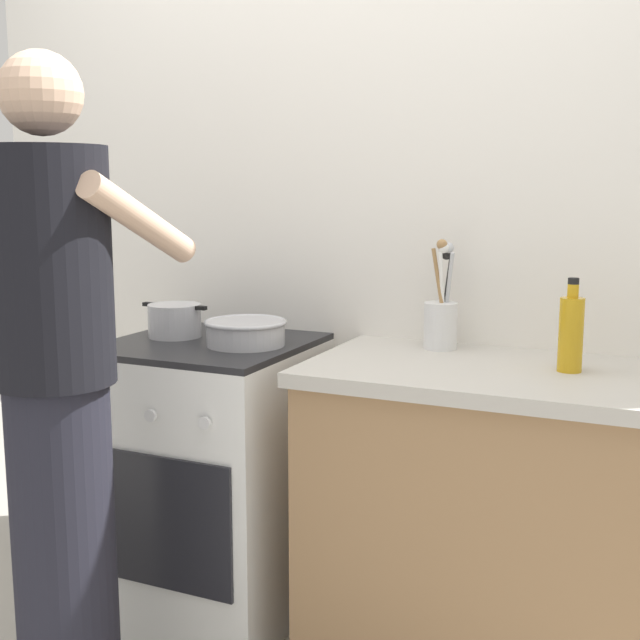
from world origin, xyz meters
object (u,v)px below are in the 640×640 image
object	(u,v)px
person	(58,398)
utensil_crock	(441,317)
mixing_bowl	(246,331)
pot	(175,320)
oil_bottle	(571,332)
stove_range	(211,478)

from	to	relation	value
person	utensil_crock	bearing A→B (deg)	47.16
mixing_bowl	person	distance (m)	0.65
pot	mixing_bowl	size ratio (longest dim) A/B	0.93
utensil_crock	oil_bottle	xyz separation A→B (m)	(0.40, -0.16, 0.01)
stove_range	oil_bottle	bearing A→B (deg)	1.95
oil_bottle	mixing_bowl	bearing A→B (deg)	-177.49
mixing_bowl	person	world-z (taller)	person
pot	utensil_crock	bearing A→B (deg)	11.24
mixing_bowl	person	bearing A→B (deg)	-107.50
stove_range	oil_bottle	world-z (taller)	oil_bottle
oil_bottle	pot	bearing A→B (deg)	-179.49
utensil_crock	mixing_bowl	bearing A→B (deg)	-160.50
oil_bottle	person	bearing A→B (deg)	-150.30
utensil_crock	oil_bottle	world-z (taller)	utensil_crock
person	oil_bottle	bearing A→B (deg)	29.70
stove_range	person	world-z (taller)	person
stove_range	mixing_bowl	xyz separation A→B (m)	(0.14, -0.00, 0.49)
pot	mixing_bowl	world-z (taller)	pot
pot	utensil_crock	size ratio (longest dim) A/B	0.72
mixing_bowl	oil_bottle	world-z (taller)	oil_bottle
pot	stove_range	bearing A→B (deg)	-10.69
utensil_crock	person	world-z (taller)	person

